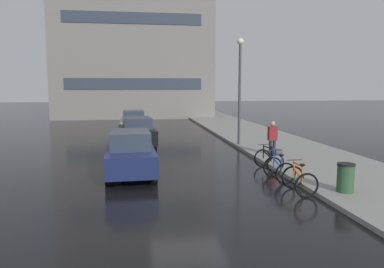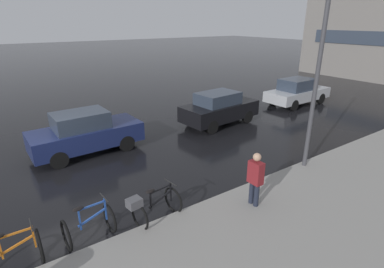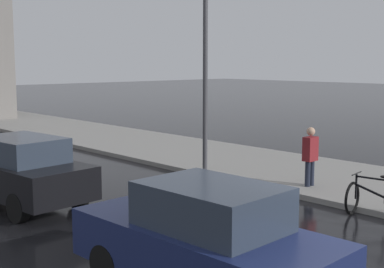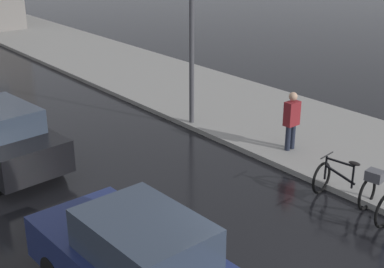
{
  "view_description": "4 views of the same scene",
  "coord_description": "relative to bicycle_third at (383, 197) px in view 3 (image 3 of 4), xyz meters",
  "views": [
    {
      "loc": [
        -1.65,
        -12.24,
        3.27
      ],
      "look_at": [
        0.75,
        3.99,
        1.18
      ],
      "focal_mm": 35.0,
      "sensor_mm": 36.0,
      "label": 1
    },
    {
      "loc": [
        9.38,
        -1.33,
        4.93
      ],
      "look_at": [
        1.67,
        3.96,
        1.36
      ],
      "focal_mm": 28.0,
      "sensor_mm": 36.0,
      "label": 2
    },
    {
      "loc": [
        -7.04,
        -3.88,
        3.37
      ],
      "look_at": [
        0.88,
        4.68,
        1.79
      ],
      "focal_mm": 50.0,
      "sensor_mm": 36.0,
      "label": 3
    },
    {
      "loc": [
        -5.54,
        -4.34,
        5.56
      ],
      "look_at": [
        0.83,
        3.56,
        1.62
      ],
      "focal_mm": 50.0,
      "sensor_mm": 36.0,
      "label": 4
    }
  ],
  "objects": [
    {
      "name": "sidewalk_kerb",
      "position": [
        2.52,
        8.51,
        -0.43
      ],
      "size": [
        4.8,
        60.0,
        0.14
      ],
      "primitive_type": "cube",
      "color": "gray",
      "rests_on": "ground"
    },
    {
      "name": "bicycle_third",
      "position": [
        0.0,
        0.0,
        0.0
      ],
      "size": [
        0.89,
        1.45,
        0.98
      ],
      "color": "black",
      "rests_on": "ground"
    },
    {
      "name": "car_navy",
      "position": [
        -5.39,
        -0.1,
        0.33
      ],
      "size": [
        1.86,
        4.21,
        1.68
      ],
      "color": "navy",
      "rests_on": "ground"
    },
    {
      "name": "car_black",
      "position": [
        -5.15,
        6.39,
        0.33
      ],
      "size": [
        2.08,
        4.14,
        1.64
      ],
      "color": "black",
      "rests_on": "ground"
    },
    {
      "name": "pedestrian",
      "position": [
        1.03,
        2.58,
        0.45
      ],
      "size": [
        0.41,
        0.25,
        1.69
      ],
      "color": "#1E2333",
      "rests_on": "ground"
    },
    {
      "name": "streetlamp",
      "position": [
        0.33,
        5.79,
        3.03
      ],
      "size": [
        0.34,
        0.34,
        5.8
      ],
      "color": "#424247",
      "rests_on": "ground"
    }
  ]
}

